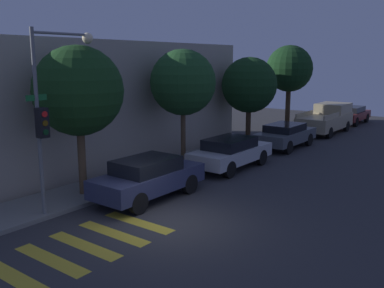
{
  "coord_description": "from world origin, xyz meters",
  "views": [
    {
      "loc": [
        -9.37,
        -8.0,
        4.92
      ],
      "look_at": [
        3.92,
        2.1,
        1.6
      ],
      "focal_mm": 40.0,
      "sensor_mm": 36.0,
      "label": 1
    }
  ],
  "objects_px": {
    "sedan_tail_of_row": "(351,114)",
    "sedan_middle": "(231,152)",
    "tree_behind_truck": "(289,69)",
    "sedan_far_end": "(285,135)",
    "tree_near_corner": "(78,91)",
    "tree_midblock": "(183,83)",
    "pickup_truck": "(327,119)",
    "sedan_near_corner": "(148,177)",
    "traffic_light_pole": "(52,100)",
    "tree_far_end": "(249,85)"
  },
  "relations": [
    {
      "from": "sedan_tail_of_row",
      "to": "tree_near_corner",
      "type": "bearing_deg",
      "value": 175.15
    },
    {
      "from": "sedan_far_end",
      "to": "pickup_truck",
      "type": "relative_size",
      "value": 0.82
    },
    {
      "from": "sedan_far_end",
      "to": "tree_far_end",
      "type": "relative_size",
      "value": 0.88
    },
    {
      "from": "sedan_near_corner",
      "to": "tree_far_end",
      "type": "bearing_deg",
      "value": 10.91
    },
    {
      "from": "tree_midblock",
      "to": "tree_far_end",
      "type": "bearing_deg",
      "value": 0.0
    },
    {
      "from": "traffic_light_pole",
      "to": "sedan_tail_of_row",
      "type": "bearing_deg",
      "value": -2.83
    },
    {
      "from": "tree_far_end",
      "to": "tree_behind_truck",
      "type": "relative_size",
      "value": 0.87
    },
    {
      "from": "sedan_near_corner",
      "to": "tree_far_end",
      "type": "height_order",
      "value": "tree_far_end"
    },
    {
      "from": "sedan_near_corner",
      "to": "sedan_middle",
      "type": "height_order",
      "value": "sedan_near_corner"
    },
    {
      "from": "pickup_truck",
      "to": "tree_near_corner",
      "type": "xyz_separation_m",
      "value": [
        -18.92,
        2.04,
        2.86
      ]
    },
    {
      "from": "tree_near_corner",
      "to": "traffic_light_pole",
      "type": "bearing_deg",
      "value": -154.59
    },
    {
      "from": "sedan_tail_of_row",
      "to": "tree_far_end",
      "type": "distance_m",
      "value": 12.71
    },
    {
      "from": "tree_near_corner",
      "to": "tree_far_end",
      "type": "relative_size",
      "value": 1.07
    },
    {
      "from": "traffic_light_pole",
      "to": "sedan_far_end",
      "type": "height_order",
      "value": "traffic_light_pole"
    },
    {
      "from": "sedan_far_end",
      "to": "sedan_near_corner",
      "type": "bearing_deg",
      "value": 180.0
    },
    {
      "from": "sedan_middle",
      "to": "sedan_tail_of_row",
      "type": "relative_size",
      "value": 1.03
    },
    {
      "from": "tree_midblock",
      "to": "tree_behind_truck",
      "type": "height_order",
      "value": "tree_behind_truck"
    },
    {
      "from": "sedan_near_corner",
      "to": "sedan_tail_of_row",
      "type": "xyz_separation_m",
      "value": [
        22.85,
        0.0,
        -0.06
      ]
    },
    {
      "from": "sedan_near_corner",
      "to": "pickup_truck",
      "type": "distance_m",
      "value": 17.66
    },
    {
      "from": "sedan_middle",
      "to": "sedan_tail_of_row",
      "type": "distance_m",
      "value": 17.37
    },
    {
      "from": "sedan_far_end",
      "to": "sedan_tail_of_row",
      "type": "bearing_deg",
      "value": 0.0
    },
    {
      "from": "sedan_near_corner",
      "to": "pickup_truck",
      "type": "xyz_separation_m",
      "value": [
        17.66,
        -0.0,
        0.17
      ]
    },
    {
      "from": "traffic_light_pole",
      "to": "sedan_middle",
      "type": "height_order",
      "value": "traffic_light_pole"
    },
    {
      "from": "sedan_tail_of_row",
      "to": "sedan_middle",
      "type": "bearing_deg",
      "value": 180.0
    },
    {
      "from": "sedan_middle",
      "to": "tree_behind_truck",
      "type": "bearing_deg",
      "value": 11.15
    },
    {
      "from": "sedan_middle",
      "to": "tree_midblock",
      "type": "distance_m",
      "value": 3.82
    },
    {
      "from": "traffic_light_pole",
      "to": "sedan_far_end",
      "type": "xyz_separation_m",
      "value": [
        14.11,
        -1.27,
        -2.93
      ]
    },
    {
      "from": "tree_far_end",
      "to": "tree_behind_truck",
      "type": "distance_m",
      "value": 5.3
    },
    {
      "from": "traffic_light_pole",
      "to": "tree_near_corner",
      "type": "distance_m",
      "value": 1.8
    },
    {
      "from": "sedan_middle",
      "to": "tree_near_corner",
      "type": "relative_size",
      "value": 0.84
    },
    {
      "from": "sedan_middle",
      "to": "tree_behind_truck",
      "type": "distance_m",
      "value": 11.14
    },
    {
      "from": "sedan_far_end",
      "to": "tree_far_end",
      "type": "distance_m",
      "value": 3.45
    },
    {
      "from": "tree_behind_truck",
      "to": "pickup_truck",
      "type": "bearing_deg",
      "value": -48.42
    },
    {
      "from": "sedan_far_end",
      "to": "traffic_light_pole",
      "type": "bearing_deg",
      "value": 174.84
    },
    {
      "from": "traffic_light_pole",
      "to": "tree_midblock",
      "type": "height_order",
      "value": "traffic_light_pole"
    },
    {
      "from": "sedan_middle",
      "to": "tree_far_end",
      "type": "relative_size",
      "value": 0.9
    },
    {
      "from": "sedan_far_end",
      "to": "tree_near_corner",
      "type": "bearing_deg",
      "value": 170.7
    },
    {
      "from": "pickup_truck",
      "to": "tree_behind_truck",
      "type": "distance_m",
      "value": 4.29
    },
    {
      "from": "sedan_tail_of_row",
      "to": "tree_near_corner",
      "type": "distance_m",
      "value": 24.39
    },
    {
      "from": "traffic_light_pole",
      "to": "tree_midblock",
      "type": "distance_m",
      "value": 7.51
    },
    {
      "from": "sedan_tail_of_row",
      "to": "tree_far_end",
      "type": "xyz_separation_m",
      "value": [
        -12.24,
        2.04,
        2.73
      ]
    },
    {
      "from": "tree_near_corner",
      "to": "sedan_tail_of_row",
      "type": "bearing_deg",
      "value": -4.85
    },
    {
      "from": "pickup_truck",
      "to": "tree_behind_truck",
      "type": "height_order",
      "value": "tree_behind_truck"
    },
    {
      "from": "sedan_tail_of_row",
      "to": "sedan_near_corner",
      "type": "bearing_deg",
      "value": 180.0
    },
    {
      "from": "sedan_middle",
      "to": "sedan_far_end",
      "type": "distance_m",
      "value": 5.75
    },
    {
      "from": "sedan_far_end",
      "to": "pickup_truck",
      "type": "xyz_separation_m",
      "value": [
        6.44,
        -0.0,
        0.21
      ]
    },
    {
      "from": "traffic_light_pole",
      "to": "tree_far_end",
      "type": "height_order",
      "value": "traffic_light_pole"
    },
    {
      "from": "sedan_far_end",
      "to": "sedan_tail_of_row",
      "type": "distance_m",
      "value": 11.62
    },
    {
      "from": "tree_far_end",
      "to": "sedan_middle",
      "type": "bearing_deg",
      "value": -158.26
    },
    {
      "from": "tree_near_corner",
      "to": "tree_far_end",
      "type": "xyz_separation_m",
      "value": [
        11.87,
        0.0,
        -0.36
      ]
    }
  ]
}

